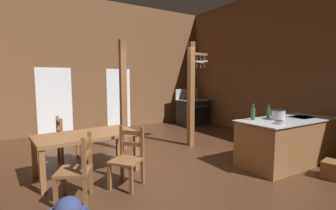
{
  "coord_description": "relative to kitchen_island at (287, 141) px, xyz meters",
  "views": [
    {
      "loc": [
        -2.58,
        -3.77,
        1.72
      ],
      "look_at": [
        0.37,
        1.0,
        1.1
      ],
      "focal_mm": 25.8,
      "sensor_mm": 36.0,
      "label": 1
    }
  ],
  "objects": [
    {
      "name": "ground_plane",
      "position": [
        -2.0,
        0.97,
        -0.51
      ],
      "size": [
        8.24,
        9.37,
        0.1
      ],
      "primitive_type": "cube",
      "color": "#422819"
    },
    {
      "name": "wall_back",
      "position": [
        -2.0,
        5.33,
        1.68
      ],
      "size": [
        8.24,
        0.14,
        4.28
      ],
      "primitive_type": "cube",
      "color": "brown",
      "rests_on": "ground_plane"
    },
    {
      "name": "wall_right",
      "position": [
        1.79,
        0.97,
        1.68
      ],
      "size": [
        0.14,
        9.37,
        4.28
      ],
      "primitive_type": "cube",
      "color": "brown",
      "rests_on": "ground_plane"
    },
    {
      "name": "glazed_door_back_left",
      "position": [
        -3.67,
        5.25,
        0.57
      ],
      "size": [
        1.0,
        0.01,
        2.05
      ],
      "primitive_type": "cube",
      "color": "white",
      "rests_on": "ground_plane"
    },
    {
      "name": "glazed_panel_back_right",
      "position": [
        -1.63,
        5.25,
        0.57
      ],
      "size": [
        0.84,
        0.01,
        2.05
      ],
      "primitive_type": "cube",
      "color": "white",
      "rests_on": "ground_plane"
    },
    {
      "name": "kitchen_island",
      "position": [
        0.0,
        0.0,
        0.0
      ],
      "size": [
        2.17,
        0.98,
        0.91
      ],
      "color": "brown",
      "rests_on": "ground_plane"
    },
    {
      "name": "stove_range",
      "position": [
        1.04,
        4.47,
        0.03
      ],
      "size": [
        1.2,
        0.9,
        1.32
      ],
      "color": "black",
      "rests_on": "ground_plane"
    },
    {
      "name": "support_post_with_pot_rack",
      "position": [
        -0.84,
        2.09,
        0.97
      ],
      "size": [
        0.6,
        0.22,
        2.63
      ],
      "color": "brown",
      "rests_on": "ground_plane"
    },
    {
      "name": "support_post_center",
      "position": [
        -2.47,
        2.64,
        0.86
      ],
      "size": [
        0.14,
        0.14,
        2.63
      ],
      "color": "brown",
      "rests_on": "ground_plane"
    },
    {
      "name": "step_stool",
      "position": [
        -0.04,
        -0.87,
        -0.28
      ],
      "size": [
        0.41,
        0.34,
        0.3
      ],
      "color": "brown",
      "rests_on": "ground_plane"
    },
    {
      "name": "dining_table",
      "position": [
        -3.6,
        1.56,
        0.2
      ],
      "size": [
        1.77,
        1.04,
        0.74
      ],
      "color": "brown",
      "rests_on": "ground_plane"
    },
    {
      "name": "ladderback_chair_near_window",
      "position": [
        -3.94,
        0.64,
        -0.0
      ],
      "size": [
        0.59,
        0.59,
        0.95
      ],
      "color": "brown",
      "rests_on": "ground_plane"
    },
    {
      "name": "ladderback_chair_by_post",
      "position": [
        -3.8,
        2.4,
        -0.0
      ],
      "size": [
        0.46,
        0.46,
        0.95
      ],
      "color": "brown",
      "rests_on": "ground_plane"
    },
    {
      "name": "ladderback_chair_at_table_end",
      "position": [
        -3.16,
        0.71,
        -0.0
      ],
      "size": [
        0.62,
        0.62,
        0.95
      ],
      "color": "brown",
      "rests_on": "ground_plane"
    },
    {
      "name": "stockpot_on_counter",
      "position": [
        -0.28,
        0.04,
        0.56
      ],
      "size": [
        0.33,
        0.26,
        0.2
      ],
      "color": "#A8AAB2",
      "rests_on": "kitchen_island"
    },
    {
      "name": "mixing_bowl_on_counter",
      "position": [
        -0.66,
        -0.24,
        0.49
      ],
      "size": [
        0.17,
        0.17,
        0.06
      ],
      "color": "#B2A893",
      "rests_on": "kitchen_island"
    },
    {
      "name": "bottle_tall_on_counter",
      "position": [
        -0.71,
        0.29,
        0.59
      ],
      "size": [
        0.08,
        0.08,
        0.32
      ],
      "color": "#2D5638",
      "rests_on": "kitchen_island"
    },
    {
      "name": "bottle_short_on_counter",
      "position": [
        -0.23,
        0.29,
        0.57
      ],
      "size": [
        0.07,
        0.07,
        0.27
      ],
      "color": "#2D5638",
      "rests_on": "kitchen_island"
    }
  ]
}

